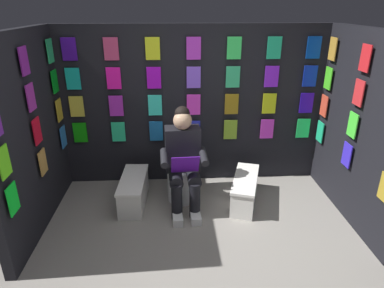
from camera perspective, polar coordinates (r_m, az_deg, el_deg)
The scene contains 8 objects.
ground_plane at distance 3.26m, azimuth 2.20°, elevation -20.84°, with size 30.00×30.00×0.00m, color gray.
display_wall_back at distance 4.38m, azimuth 0.20°, elevation 6.34°, with size 3.40×0.14×2.03m.
display_wall_left at distance 3.99m, azimuth 26.31°, elevation 2.28°, with size 0.14×1.79×2.03m.
display_wall_right at distance 3.77m, azimuth -25.64°, elevation 1.31°, with size 0.14×1.79×2.03m.
toilet at distance 4.18m, azimuth -1.63°, elevation -4.70°, with size 0.41×0.56×0.77m.
person_reading at distance 3.86m, azimuth -1.43°, elevation -2.62°, with size 0.54×0.70×1.19m.
comic_longbox_near at distance 4.15m, azimuth -9.78°, elevation -7.73°, with size 0.32×0.78×0.34m.
comic_longbox_far at distance 4.16m, azimuth 8.86°, elevation -7.63°, with size 0.49×0.84×0.34m.
Camera 1 is at (0.25, 2.36, 2.24)m, focal length 31.76 mm.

